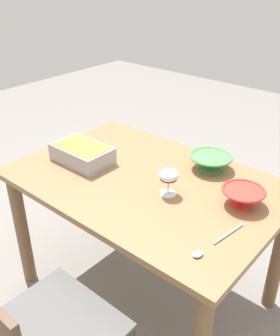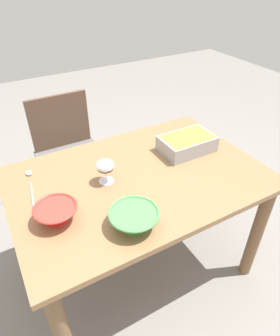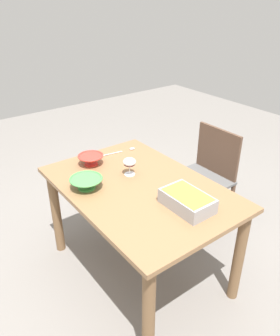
# 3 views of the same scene
# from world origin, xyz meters

# --- Properties ---
(ground_plane) EXTENTS (8.00, 8.00, 0.00)m
(ground_plane) POSITION_xyz_m (0.00, 0.00, 0.00)
(ground_plane) COLOR gray
(dining_table) EXTENTS (1.28, 0.87, 0.74)m
(dining_table) POSITION_xyz_m (0.00, 0.00, 0.61)
(dining_table) COLOR olive
(dining_table) RESTS_ON ground_plane
(chair) EXTENTS (0.45, 0.46, 0.87)m
(chair) POSITION_xyz_m (-0.14, 0.80, 0.49)
(chair) COLOR #595959
(chair) RESTS_ON ground_plane
(wine_glass) EXTENTS (0.09, 0.09, 0.13)m
(wine_glass) POSITION_xyz_m (-0.16, 0.04, 0.83)
(wine_glass) COLOR white
(wine_glass) RESTS_ON dining_table
(casserole_dish) EXTENTS (0.30, 0.19, 0.09)m
(casserole_dish) POSITION_xyz_m (0.36, 0.08, 0.79)
(casserole_dish) COLOR #99999E
(casserole_dish) RESTS_ON dining_table
(mixing_bowl) EXTENTS (0.19, 0.19, 0.08)m
(mixing_bowl) POSITION_xyz_m (-0.45, -0.10, 0.78)
(mixing_bowl) COLOR red
(mixing_bowl) RESTS_ON dining_table
(small_bowl) EXTENTS (0.21, 0.21, 0.08)m
(small_bowl) POSITION_xyz_m (-0.18, -0.29, 0.78)
(small_bowl) COLOR #4C994C
(small_bowl) RESTS_ON dining_table
(serving_spoon) EXTENTS (0.06, 0.29, 0.01)m
(serving_spoon) POSITION_xyz_m (-0.49, 0.22, 0.74)
(serving_spoon) COLOR silver
(serving_spoon) RESTS_ON dining_table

